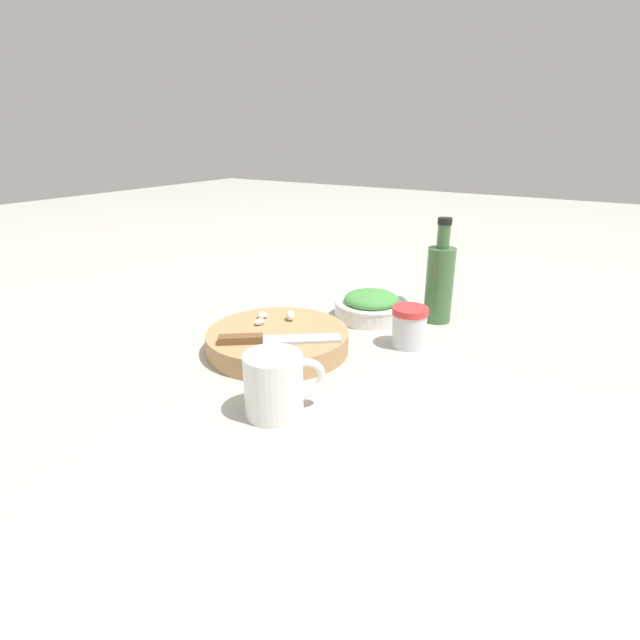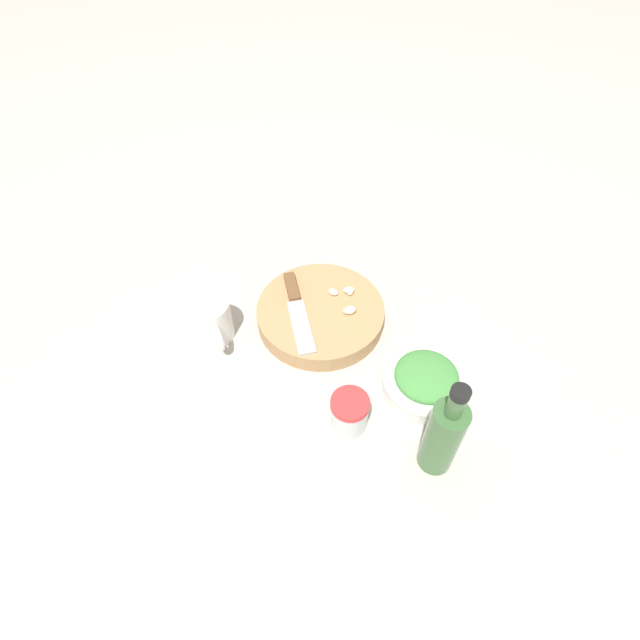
% 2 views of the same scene
% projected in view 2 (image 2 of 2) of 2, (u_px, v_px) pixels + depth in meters
% --- Properties ---
extents(ground_plane, '(5.00, 5.00, 0.00)m').
position_uv_depth(ground_plane, '(322.00, 371.00, 0.95)').
color(ground_plane, '#B2ADA3').
extents(cutting_board, '(0.26, 0.26, 0.04)m').
position_uv_depth(cutting_board, '(321.00, 314.00, 1.01)').
color(cutting_board, tan).
rests_on(cutting_board, ground_plane).
extents(chef_knife, '(0.15, 0.18, 0.01)m').
position_uv_depth(chef_knife, '(296.00, 307.00, 0.99)').
color(chef_knife, brown).
rests_on(chef_knife, cutting_board).
extents(garlic_cloves, '(0.08, 0.08, 0.02)m').
position_uv_depth(garlic_cloves, '(346.00, 298.00, 1.00)').
color(garlic_cloves, '#EEE3C7').
rests_on(garlic_cloves, cutting_board).
extents(herb_bowl, '(0.16, 0.16, 0.06)m').
position_uv_depth(herb_bowl, '(425.00, 381.00, 0.90)').
color(herb_bowl, silver).
rests_on(herb_bowl, ground_plane).
extents(spice_jar, '(0.07, 0.07, 0.08)m').
position_uv_depth(spice_jar, '(349.00, 413.00, 0.85)').
color(spice_jar, silver).
rests_on(spice_jar, ground_plane).
extents(coffee_mug, '(0.10, 0.09, 0.09)m').
position_uv_depth(coffee_mug, '(211.00, 321.00, 0.97)').
color(coffee_mug, silver).
rests_on(coffee_mug, ground_plane).
extents(oil_bottle, '(0.06, 0.06, 0.22)m').
position_uv_depth(oil_bottle, '(443.00, 435.00, 0.77)').
color(oil_bottle, '#3D6638').
rests_on(oil_bottle, ground_plane).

